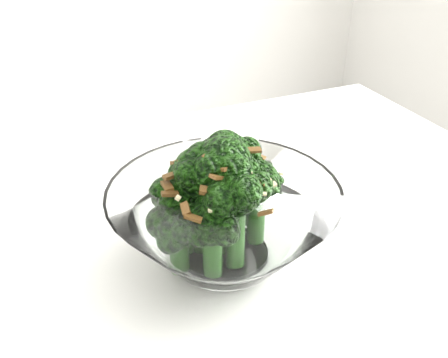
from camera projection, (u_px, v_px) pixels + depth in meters
name	position (u px, v px, depth m)	size (l,w,h in m)	color
broccoli_dish	(223.00, 215.00, 0.43)	(0.20, 0.20, 0.12)	white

